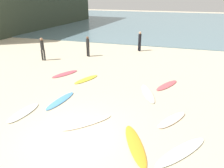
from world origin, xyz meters
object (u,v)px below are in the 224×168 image
at_px(surfboard_4, 86,79).
at_px(surfboard_5, 60,101).
at_px(beachgoer_near, 88,45).
at_px(surfboard_3, 24,112).
at_px(surfboard_1, 167,85).
at_px(surfboard_9, 65,74).
at_px(surfboard_2, 148,93).
at_px(beachgoer_mid, 42,48).
at_px(beachgoer_far, 140,40).
at_px(surfboard_8, 172,120).
at_px(surfboard_7, 135,145).
at_px(surfboard_0, 87,122).
at_px(surfboard_6, 181,152).

xyz_separation_m(surfboard_4, surfboard_5, (-0.14, -3.10, -0.00)).
bearing_deg(beachgoer_near, surfboard_3, -55.38).
bearing_deg(surfboard_5, surfboard_4, 95.88).
relative_size(surfboard_1, surfboard_9, 1.04).
relative_size(surfboard_1, surfboard_3, 1.10).
xyz_separation_m(surfboard_5, beachgoer_near, (-1.81, 8.19, 0.94)).
bearing_deg(surfboard_2, beachgoer_mid, -43.72).
bearing_deg(beachgoer_near, beachgoer_far, 68.41).
xyz_separation_m(surfboard_3, surfboard_5, (1.05, 1.57, -0.00)).
bearing_deg(beachgoer_far, surfboard_8, 144.50).
distance_m(surfboard_2, surfboard_9, 6.06).
height_order(surfboard_1, surfboard_8, surfboard_8).
height_order(surfboard_2, surfboard_8, surfboard_8).
height_order(surfboard_3, surfboard_9, surfboard_3).
bearing_deg(surfboard_3, surfboard_5, -118.31).
bearing_deg(surfboard_7, beachgoer_mid, -66.68).
xyz_separation_m(surfboard_1, surfboard_9, (-6.83, -0.00, -0.00)).
relative_size(surfboard_0, beachgoer_near, 1.32).
bearing_deg(surfboard_4, beachgoer_near, 134.87).
height_order(surfboard_5, beachgoer_near, beachgoer_near).
bearing_deg(surfboard_2, beachgoer_near, -65.46).
relative_size(surfboard_6, surfboard_7, 1.05).
bearing_deg(beachgoer_mid, surfboard_4, 140.88).
relative_size(surfboard_2, beachgoer_mid, 1.29).
bearing_deg(surfboard_5, beachgoer_near, 110.94).
relative_size(surfboard_1, surfboard_7, 0.85).
bearing_deg(surfboard_3, beachgoer_far, -98.43).
xyz_separation_m(surfboard_2, surfboard_5, (-4.23, -2.16, -0.00)).
distance_m(surfboard_2, beachgoer_near, 8.59).
relative_size(surfboard_7, beachgoer_near, 1.42).
bearing_deg(beachgoer_near, beachgoer_mid, -115.10).
bearing_deg(surfboard_1, surfboard_7, -69.48).
bearing_deg(surfboard_4, beachgoer_far, 100.15).
distance_m(surfboard_8, beachgoer_mid, 12.28).
xyz_separation_m(surfboard_0, beachgoer_mid, (-6.99, 7.54, 1.02)).
bearing_deg(beachgoer_far, surfboard_5, 116.96).
distance_m(surfboard_9, beachgoer_near, 4.68).
relative_size(surfboard_5, surfboard_9, 1.09).
bearing_deg(surfboard_0, beachgoer_far, -46.35).
height_order(surfboard_8, surfboard_9, surfboard_8).
relative_size(surfboard_7, surfboard_8, 1.27).
bearing_deg(surfboard_9, surfboard_8, 179.88).
relative_size(surfboard_4, beachgoer_far, 1.06).
height_order(surfboard_4, beachgoer_near, beachgoer_near).
xyz_separation_m(surfboard_7, beachgoer_mid, (-9.27, 8.41, 1.02)).
bearing_deg(surfboard_6, surfboard_4, 175.76).
xyz_separation_m(surfboard_1, surfboard_8, (0.44, -3.83, 0.01)).
xyz_separation_m(surfboard_7, beachgoer_far, (-2.25, 13.65, 1.00)).
xyz_separation_m(beachgoer_mid, beachgoer_far, (7.02, 5.24, -0.02)).
bearing_deg(surfboard_1, beachgoer_far, 139.63).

